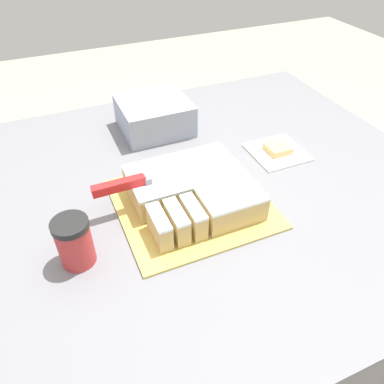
{
  "coord_description": "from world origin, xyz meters",
  "views": [
    {
      "loc": [
        -0.27,
        -0.7,
        1.56
      ],
      "look_at": [
        0.01,
        -0.07,
        0.99
      ],
      "focal_mm": 35.0,
      "sensor_mm": 36.0,
      "label": 1
    }
  ],
  "objects_px": {
    "cake_board": "(192,203)",
    "knife": "(136,182)",
    "cake": "(193,190)",
    "coffee_cup": "(74,242)",
    "storage_box": "(154,116)",
    "brownie": "(278,148)"
  },
  "relations": [
    {
      "from": "cake",
      "to": "knife",
      "type": "relative_size",
      "value": 0.79
    },
    {
      "from": "cake_board",
      "to": "cake",
      "type": "height_order",
      "value": "cake"
    },
    {
      "from": "coffee_cup",
      "to": "brownie",
      "type": "xyz_separation_m",
      "value": [
        0.6,
        0.18,
        -0.04
      ]
    },
    {
      "from": "cake_board",
      "to": "coffee_cup",
      "type": "bearing_deg",
      "value": -166.5
    },
    {
      "from": "cake",
      "to": "storage_box",
      "type": "relative_size",
      "value": 1.3
    },
    {
      "from": "cake_board",
      "to": "knife",
      "type": "relative_size",
      "value": 1.04
    },
    {
      "from": "coffee_cup",
      "to": "brownie",
      "type": "distance_m",
      "value": 0.63
    },
    {
      "from": "cake_board",
      "to": "cake",
      "type": "distance_m",
      "value": 0.04
    },
    {
      "from": "cake",
      "to": "coffee_cup",
      "type": "distance_m",
      "value": 0.3
    },
    {
      "from": "cake",
      "to": "storage_box",
      "type": "height_order",
      "value": "storage_box"
    },
    {
      "from": "cake",
      "to": "knife",
      "type": "bearing_deg",
      "value": 165.24
    },
    {
      "from": "coffee_cup",
      "to": "brownie",
      "type": "relative_size",
      "value": 1.73
    },
    {
      "from": "cake_board",
      "to": "coffee_cup",
      "type": "distance_m",
      "value": 0.3
    },
    {
      "from": "cake",
      "to": "coffee_cup",
      "type": "xyz_separation_m",
      "value": [
        -0.29,
        -0.07,
        0.02
      ]
    },
    {
      "from": "knife",
      "to": "coffee_cup",
      "type": "height_order",
      "value": "coffee_cup"
    },
    {
      "from": "cake",
      "to": "coffee_cup",
      "type": "height_order",
      "value": "coffee_cup"
    },
    {
      "from": "knife",
      "to": "cake_board",
      "type": "bearing_deg",
      "value": -18.24
    },
    {
      "from": "cake_board",
      "to": "knife",
      "type": "distance_m",
      "value": 0.15
    },
    {
      "from": "storage_box",
      "to": "cake",
      "type": "bearing_deg",
      "value": -94.62
    },
    {
      "from": "cake_board",
      "to": "coffee_cup",
      "type": "height_order",
      "value": "coffee_cup"
    },
    {
      "from": "knife",
      "to": "coffee_cup",
      "type": "distance_m",
      "value": 0.2
    },
    {
      "from": "cake",
      "to": "cake_board",
      "type": "bearing_deg",
      "value": -136.45
    }
  ]
}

